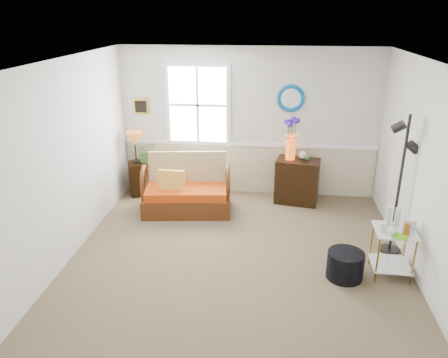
# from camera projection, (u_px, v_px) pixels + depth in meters

# --- Properties ---
(floor) EXTENTS (4.50, 5.00, 0.01)m
(floor) POSITION_uv_depth(u_px,v_px,m) (237.00, 264.00, 5.79)
(floor) COLOR brown
(floor) RESTS_ON ground
(ceiling) EXTENTS (4.50, 5.00, 0.01)m
(ceiling) POSITION_uv_depth(u_px,v_px,m) (239.00, 63.00, 4.85)
(ceiling) COLOR white
(ceiling) RESTS_ON walls
(walls) EXTENTS (4.51, 5.01, 2.60)m
(walls) POSITION_uv_depth(u_px,v_px,m) (238.00, 172.00, 5.32)
(walls) COLOR silver
(walls) RESTS_ON floor
(wainscot) EXTENTS (4.46, 0.02, 0.90)m
(wainscot) POSITION_uv_depth(u_px,v_px,m) (248.00, 169.00, 7.93)
(wainscot) COLOR #C2B698
(wainscot) RESTS_ON walls
(chair_rail) EXTENTS (4.46, 0.04, 0.06)m
(chair_rail) POSITION_uv_depth(u_px,v_px,m) (248.00, 144.00, 7.75)
(chair_rail) COLOR white
(chair_rail) RESTS_ON walls
(window) EXTENTS (1.14, 0.06, 1.44)m
(window) POSITION_uv_depth(u_px,v_px,m) (198.00, 105.00, 7.59)
(window) COLOR white
(window) RESTS_ON walls
(picture) EXTENTS (0.28, 0.03, 0.28)m
(picture) POSITION_uv_depth(u_px,v_px,m) (141.00, 106.00, 7.72)
(picture) COLOR #B28330
(picture) RESTS_ON walls
(mirror) EXTENTS (0.47, 0.07, 0.47)m
(mirror) POSITION_uv_depth(u_px,v_px,m) (291.00, 98.00, 7.38)
(mirror) COLOR #0A7BAE
(mirror) RESTS_ON walls
(loveseat) EXTENTS (1.50, 0.97, 0.93)m
(loveseat) POSITION_uv_depth(u_px,v_px,m) (186.00, 185.00, 7.17)
(loveseat) COLOR #4C200F
(loveseat) RESTS_ON floor
(throw_pillow) EXTENTS (0.44, 0.12, 0.44)m
(throw_pillow) POSITION_uv_depth(u_px,v_px,m) (171.00, 184.00, 7.06)
(throw_pillow) COLOR #CD5E0E
(throw_pillow) RESTS_ON loveseat
(lamp_stand) EXTENTS (0.45, 0.45, 0.61)m
(lamp_stand) POSITION_uv_depth(u_px,v_px,m) (139.00, 178.00, 7.88)
(lamp_stand) COLOR black
(lamp_stand) RESTS_ON floor
(table_lamp) EXTENTS (0.43, 0.43, 0.56)m
(table_lamp) POSITION_uv_depth(u_px,v_px,m) (135.00, 147.00, 7.67)
(table_lamp) COLOR #BF681D
(table_lamp) RESTS_ON lamp_stand
(potted_plant) EXTENTS (0.48, 0.49, 0.28)m
(potted_plant) POSITION_uv_depth(u_px,v_px,m) (145.00, 154.00, 7.75)
(potted_plant) COLOR #3E6532
(potted_plant) RESTS_ON lamp_stand
(cabinet) EXTENTS (0.79, 0.58, 0.77)m
(cabinet) POSITION_uv_depth(u_px,v_px,m) (297.00, 181.00, 7.54)
(cabinet) COLOR black
(cabinet) RESTS_ON floor
(flower_vase) EXTENTS (0.23, 0.23, 0.72)m
(flower_vase) POSITION_uv_depth(u_px,v_px,m) (291.00, 139.00, 7.31)
(flower_vase) COLOR #F35717
(flower_vase) RESTS_ON cabinet
(side_table) EXTENTS (0.51, 0.51, 0.63)m
(side_table) POSITION_uv_depth(u_px,v_px,m) (392.00, 252.00, 5.46)
(side_table) COLOR #A57821
(side_table) RESTS_ON floor
(tabletop_items) EXTENTS (0.54, 0.54, 0.25)m
(tabletop_items) POSITION_uv_depth(u_px,v_px,m) (398.00, 221.00, 5.29)
(tabletop_items) COLOR silver
(tabletop_items) RESTS_ON side_table
(floor_lamp) EXTENTS (0.37, 0.37, 1.94)m
(floor_lamp) POSITION_uv_depth(u_px,v_px,m) (399.00, 186.00, 5.76)
(floor_lamp) COLOR black
(floor_lamp) RESTS_ON floor
(ottoman) EXTENTS (0.58, 0.58, 0.35)m
(ottoman) POSITION_uv_depth(u_px,v_px,m) (345.00, 265.00, 5.44)
(ottoman) COLOR black
(ottoman) RESTS_ON floor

